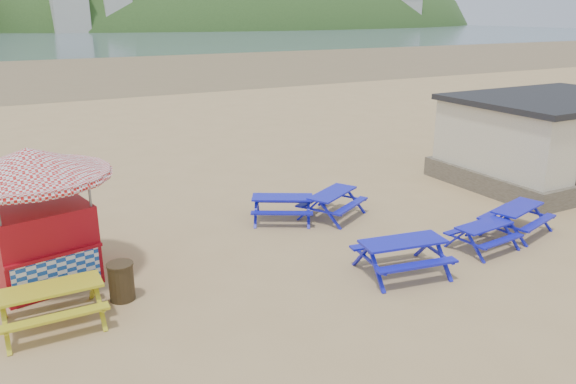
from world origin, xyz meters
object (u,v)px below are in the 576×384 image
picnic_table_yellow (52,306)px  amenity_block (552,139)px  litter_bin (121,281)px  ice_cream_kiosk (34,199)px  picnic_table_blue_a (332,204)px  picnic_table_blue_b (282,208)px

picnic_table_yellow → amenity_block: size_ratio=0.27×
litter_bin → ice_cream_kiosk: bearing=127.5°
picnic_table_blue_a → picnic_table_yellow: (-8.41, -2.65, 0.02)m
picnic_table_blue_b → litter_bin: litter_bin is taller
picnic_table_blue_a → amenity_block: amenity_block is taller
picnic_table_yellow → amenity_block: (17.85, 2.26, 1.15)m
picnic_table_blue_a → picnic_table_blue_b: bearing=134.7°
ice_cream_kiosk → amenity_block: size_ratio=0.57×
picnic_table_blue_a → picnic_table_yellow: bearing=168.5°
ice_cream_kiosk → litter_bin: size_ratio=4.91×
picnic_table_blue_a → amenity_block: (9.44, -0.40, 1.17)m
picnic_table_blue_b → ice_cream_kiosk: ice_cream_kiosk is taller
picnic_table_yellow → picnic_table_blue_a: bearing=17.3°
picnic_table_blue_b → ice_cream_kiosk: size_ratio=0.54×
picnic_table_blue_b → picnic_table_yellow: (-6.90, -3.10, 0.04)m
picnic_table_blue_a → litter_bin: litter_bin is taller
ice_cream_kiosk → picnic_table_yellow: bearing=-103.0°
picnic_table_blue_b → picnic_table_yellow: bearing=-126.4°
ice_cream_kiosk → amenity_block: (17.79, 0.02, -0.46)m
picnic_table_yellow → amenity_block: amenity_block is taller
litter_bin → picnic_table_blue_a: bearing=18.0°
picnic_table_blue_a → litter_bin: size_ratio=2.78×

